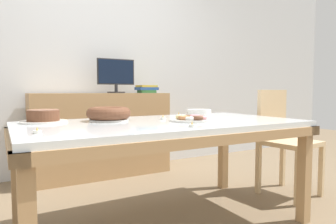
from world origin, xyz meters
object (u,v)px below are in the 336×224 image
tealight_near_front (192,125)px  tealight_right_edge (37,132)px  tealight_left_edge (179,115)px  cake_chocolate_round (43,117)px  chair (283,136)px  plate_stack (199,112)px  pastry_platter (192,119)px  tealight_near_cakes (163,118)px  book_stack (147,89)px  cake_golden_bundt (109,114)px  computer_monitor (116,76)px

tealight_near_front → tealight_right_edge: 0.81m
tealight_left_edge → cake_chocolate_round: bearing=179.6°
chair → cake_chocolate_round: (-1.98, 0.26, 0.24)m
cake_chocolate_round → plate_stack: 1.23m
pastry_platter → tealight_left_edge: 0.41m
tealight_near_cakes → chair: bearing=-3.8°
book_stack → tealight_right_edge: bearing=-129.6°
chair → tealight_left_edge: (-0.95, 0.25, 0.21)m
tealight_near_front → tealight_right_edge: (-0.80, 0.14, 0.00)m
cake_golden_bundt → tealight_right_edge: bearing=-138.9°
cake_golden_bundt → tealight_right_edge: 0.66m
cake_golden_bundt → tealight_near_front: (0.30, -0.58, -0.04)m
tealight_right_edge → book_stack: bearing=50.4°
tealight_near_front → tealight_near_cakes: size_ratio=1.00×
plate_stack → tealight_right_edge: (-1.33, -0.54, -0.01)m
pastry_platter → tealight_near_cakes: (-0.11, 0.22, -0.01)m
cake_chocolate_round → computer_monitor: bearing=51.0°
pastry_platter → computer_monitor: bearing=90.2°
book_stack → tealight_near_front: 1.89m
book_stack → tealight_left_edge: 1.16m
cake_chocolate_round → tealight_near_front: (0.71, -0.68, -0.03)m
cake_golden_bundt → tealight_left_edge: size_ratio=7.54×
cake_golden_bundt → tealight_near_cakes: bearing=-11.4°
book_stack → cake_golden_bundt: 1.50m
book_stack → plate_stack: book_stack is taller
cake_golden_bundt → book_stack: bearing=54.5°
tealight_near_front → computer_monitor: bearing=84.0°
tealight_left_edge → tealight_near_front: size_ratio=1.00×
chair → tealight_right_edge: bearing=-172.3°
computer_monitor → plate_stack: 1.21m
cake_chocolate_round → tealight_right_edge: bearing=-99.8°
cake_chocolate_round → tealight_right_edge: 0.55m
book_stack → pastry_platter: 1.56m
computer_monitor → plate_stack: size_ratio=2.02×
pastry_platter → tealight_near_cakes: size_ratio=7.70×
cake_golden_bundt → tealight_right_edge: (-0.50, -0.44, -0.04)m
chair → book_stack: bearing=117.6°
book_stack → tealight_near_front: size_ratio=6.21×
plate_stack → pastry_platter: bearing=-130.4°
computer_monitor → book_stack: computer_monitor is taller
plate_stack → tealight_near_cakes: bearing=-158.3°
tealight_left_edge → plate_stack: bearing=1.3°
plate_stack → tealight_right_edge: bearing=-158.0°
cake_golden_bundt → tealight_left_edge: (0.62, 0.10, -0.04)m
computer_monitor → tealight_left_edge: (0.14, -1.11, -0.36)m
book_stack → tealight_near_front: (-0.56, -1.79, -0.22)m
plate_stack → tealight_left_edge: bearing=-178.7°
chair → pastry_platter: 1.11m
computer_monitor → tealight_right_edge: computer_monitor is taller
cake_chocolate_round → book_stack: bearing=41.1°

